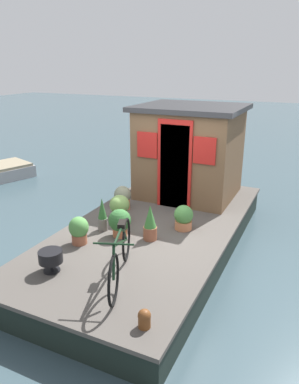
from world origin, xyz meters
TOP-DOWN VIEW (x-y plane):
  - ground_plane at (0.00, 0.00)m, footprint 60.00×60.00m
  - houseboat_deck at (0.00, 0.00)m, footprint 5.90×2.82m
  - houseboat_cabin at (1.84, 0.00)m, footprint 1.95×2.21m
  - bicycle at (-1.82, -0.34)m, footprint 1.63×0.72m
  - potted_plant_rosemary at (-1.21, 0.80)m, footprint 0.32×0.32m
  - potted_plant_sage at (0.44, 0.91)m, footprint 0.34×0.34m
  - potted_plant_ivy at (0.05, -0.55)m, footprint 0.34×0.34m
  - potted_plant_thyme at (-0.60, 0.73)m, footprint 0.17×0.17m
  - potted_plant_fern at (-0.12, 0.66)m, footprint 0.38×0.38m
  - potted_plant_mint at (-0.68, 0.33)m, footprint 0.39×0.39m
  - potted_plant_basil at (-0.57, -0.19)m, footprint 0.23×0.23m
  - charcoal_grill at (-2.08, 0.65)m, footprint 0.34×0.34m
  - mooring_bollard at (-2.57, -1.06)m, footprint 0.15×0.15m

SIDE VIEW (x-z plane):
  - ground_plane at x=0.00m, z-range 0.00..0.00m
  - houseboat_deck at x=0.00m, z-range 0.00..0.52m
  - mooring_bollard at x=-2.57m, z-range 0.52..0.75m
  - charcoal_grill at x=-2.08m, z-range 0.58..0.90m
  - potted_plant_ivy at x=0.05m, z-range 0.52..0.97m
  - potted_plant_sage at x=0.44m, z-range 0.52..1.00m
  - potted_plant_rosemary at x=-1.21m, z-range 0.53..1.00m
  - potted_plant_mint at x=-0.68m, z-range 0.54..1.02m
  - potted_plant_fern at x=-0.12m, z-range 0.54..1.05m
  - potted_plant_thyme at x=-0.60m, z-range 0.50..1.11m
  - potted_plant_basil at x=-0.57m, z-range 0.50..1.12m
  - bicycle at x=-1.82m, z-range 0.49..1.27m
  - houseboat_cabin at x=1.84m, z-range 0.53..2.51m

